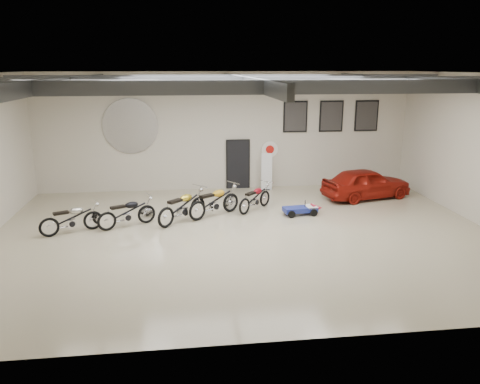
{
  "coord_description": "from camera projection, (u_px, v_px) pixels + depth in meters",
  "views": [
    {
      "loc": [
        -1.88,
        -13.9,
        5.19
      ],
      "look_at": [
        0.0,
        1.2,
        1.1
      ],
      "focal_mm": 35.0,
      "sensor_mm": 36.0,
      "label": 1
    }
  ],
  "objects": [
    {
      "name": "vintage_car",
      "position": [
        366.0,
        183.0,
        18.93
      ],
      "size": [
        2.31,
        3.91,
        1.25
      ],
      "primitive_type": "imported",
      "rotation": [
        0.0,
        0.0,
        1.81
      ],
      "color": "maroon",
      "rests_on": "floor"
    },
    {
      "name": "motorcycle_yellow",
      "position": [
        214.0,
        201.0,
        16.64
      ],
      "size": [
        2.17,
        1.79,
        1.13
      ],
      "primitive_type": null,
      "rotation": [
        0.0,
        0.0,
        0.6
      ],
      "color": "silver",
      "rests_on": "floor"
    },
    {
      "name": "floor",
      "position": [
        245.0,
        235.0,
        14.9
      ],
      "size": [
        16.0,
        12.0,
        0.01
      ],
      "primitive_type": "cube",
      "color": "tan",
      "rests_on": "ground"
    },
    {
      "name": "motorcycle_silver",
      "position": [
        71.0,
        218.0,
        14.94
      ],
      "size": [
        2.02,
        1.34,
        1.01
      ],
      "primitive_type": null,
      "rotation": [
        0.0,
        0.0,
        0.42
      ],
      "color": "silver",
      "rests_on": "floor"
    },
    {
      "name": "go_kart",
      "position": [
        303.0,
        207.0,
        16.9
      ],
      "size": [
        1.55,
        0.83,
        0.54
      ],
      "primitive_type": null,
      "rotation": [
        0.0,
        0.0,
        0.11
      ],
      "color": "navy",
      "rests_on": "floor"
    },
    {
      "name": "back_wall",
      "position": [
        226.0,
        132.0,
        20.0
      ],
      "size": [
        16.0,
        0.02,
        5.0
      ],
      "primitive_type": "cube",
      "color": "beige",
      "rests_on": "floor"
    },
    {
      "name": "door",
      "position": [
        238.0,
        165.0,
        20.38
      ],
      "size": [
        0.92,
        0.08,
        2.1
      ],
      "primitive_type": "cube",
      "color": "black",
      "rests_on": "back_wall"
    },
    {
      "name": "ceiling_beams",
      "position": [
        245.0,
        82.0,
        13.66
      ],
      "size": [
        15.8,
        11.8,
        0.32
      ],
      "primitive_type": null,
      "color": "#56595D",
      "rests_on": "ceiling"
    },
    {
      "name": "oil_sign",
      "position": [
        270.0,
        149.0,
        20.38
      ],
      "size": [
        0.72,
        0.1,
        0.72
      ],
      "primitive_type": null,
      "color": "white",
      "rests_on": "back_wall"
    },
    {
      "name": "poster_left",
      "position": [
        295.0,
        117.0,
        20.16
      ],
      "size": [
        1.05,
        0.08,
        1.35
      ],
      "primitive_type": null,
      "color": "black",
      "rests_on": "back_wall"
    },
    {
      "name": "poster_right",
      "position": [
        366.0,
        116.0,
        20.54
      ],
      "size": [
        1.05,
        0.08,
        1.35
      ],
      "primitive_type": null,
      "color": "black",
      "rests_on": "back_wall"
    },
    {
      "name": "motorcycle_red",
      "position": [
        255.0,
        198.0,
        17.34
      ],
      "size": [
        1.73,
        1.77,
        0.98
      ],
      "primitive_type": null,
      "rotation": [
        0.0,
        0.0,
        0.81
      ],
      "color": "silver",
      "rests_on": "floor"
    },
    {
      "name": "logo_plaque",
      "position": [
        130.0,
        126.0,
        19.39
      ],
      "size": [
        2.3,
        0.06,
        1.16
      ],
      "primitive_type": null,
      "color": "silver",
      "rests_on": "back_wall"
    },
    {
      "name": "banner_stand",
      "position": [
        267.0,
        171.0,
        20.15
      ],
      "size": [
        0.49,
        0.27,
        1.7
      ],
      "primitive_type": null,
      "rotation": [
        0.0,
        0.0,
        -0.2
      ],
      "color": "white",
      "rests_on": "floor"
    },
    {
      "name": "motorcycle_gold",
      "position": [
        182.0,
        206.0,
        16.01
      ],
      "size": [
        2.04,
        2.04,
        1.14
      ],
      "primitive_type": null,
      "rotation": [
        0.0,
        0.0,
        0.78
      ],
      "color": "silver",
      "rests_on": "floor"
    },
    {
      "name": "ceiling",
      "position": [
        245.0,
        73.0,
        13.6
      ],
      "size": [
        16.0,
        12.0,
        0.01
      ],
      "primitive_type": "cube",
      "color": "slate",
      "rests_on": "back_wall"
    },
    {
      "name": "poster_mid",
      "position": [
        331.0,
        116.0,
        20.35
      ],
      "size": [
        1.05,
        0.08,
        1.35
      ],
      "primitive_type": null,
      "color": "black",
      "rests_on": "back_wall"
    },
    {
      "name": "motorcycle_black",
      "position": [
        127.0,
        212.0,
        15.53
      ],
      "size": [
        2.04,
        1.44,
        1.03
      ],
      "primitive_type": null,
      "rotation": [
        0.0,
        0.0,
        0.47
      ],
      "color": "silver",
      "rests_on": "floor"
    }
  ]
}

